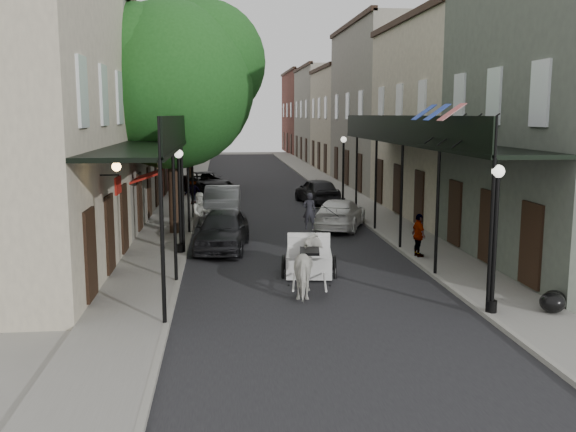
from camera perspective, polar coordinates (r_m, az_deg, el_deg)
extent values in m
plane|color=gray|center=(17.86, 2.68, -7.37)|extent=(140.00, 140.00, 0.00)
cube|color=black|center=(37.37, -1.87, 1.28)|extent=(8.00, 90.00, 0.01)
cube|color=gray|center=(37.35, -9.55, 1.24)|extent=(2.20, 90.00, 0.12)
cube|color=gray|center=(38.03, 5.66, 1.46)|extent=(2.20, 90.00, 0.12)
cube|color=beige|center=(47.32, -13.36, 9.04)|extent=(5.00, 80.00, 10.50)
cube|color=gray|center=(48.25, 7.61, 9.20)|extent=(5.00, 80.00, 10.50)
cube|color=black|center=(24.08, -11.72, 6.37)|extent=(2.20, 18.00, 0.12)
cube|color=black|center=(23.98, -9.24, 7.62)|extent=(0.06, 18.00, 1.00)
cylinder|color=black|center=(15.28, -11.12, -2.15)|extent=(0.10, 0.10, 4.00)
cylinder|color=black|center=(23.16, -9.36, 1.67)|extent=(0.10, 0.10, 4.00)
cylinder|color=black|center=(31.11, -8.49, 3.54)|extent=(0.10, 0.10, 4.00)
cube|color=black|center=(25.13, 11.75, 6.47)|extent=(2.20, 18.00, 0.12)
cube|color=black|center=(24.82, 9.45, 7.66)|extent=(0.06, 18.00, 1.00)
cylinder|color=black|center=(16.58, 17.61, -1.54)|extent=(0.10, 0.10, 4.00)
cylinder|color=black|center=(24.04, 10.05, 1.91)|extent=(0.10, 0.10, 4.00)
cylinder|color=black|center=(31.76, 6.11, 3.70)|extent=(0.10, 0.10, 4.00)
cylinder|color=#382619|center=(27.09, -10.17, 4.40)|extent=(0.44, 0.44, 5.60)
sphere|color=#1B4D19|center=(27.04, -10.37, 11.34)|extent=(6.80, 6.80, 6.80)
sphere|color=#1B4D19|center=(27.63, -7.44, 13.44)|extent=(5.10, 5.10, 5.10)
cylinder|color=#382619|center=(41.06, -8.74, 5.57)|extent=(0.44, 0.44, 5.04)
sphere|color=#1B4D19|center=(40.99, -8.84, 9.67)|extent=(6.00, 6.00, 6.00)
sphere|color=#1B4D19|center=(41.57, -7.14, 10.94)|extent=(4.50, 4.50, 4.50)
cylinder|color=black|center=(17.04, 17.62, -7.66)|extent=(0.28, 0.28, 0.30)
cylinder|color=black|center=(16.67, 17.87, -2.54)|extent=(0.12, 0.12, 3.40)
sphere|color=white|center=(16.42, 18.18, 3.80)|extent=(0.32, 0.32, 0.32)
cylinder|color=black|center=(23.48, -9.49, -2.82)|extent=(0.28, 0.28, 0.30)
cylinder|color=black|center=(23.21, -9.59, 0.93)|extent=(0.12, 0.12, 3.40)
sphere|color=white|center=(23.03, -9.71, 5.49)|extent=(0.32, 0.32, 0.32)
cylinder|color=black|center=(35.89, 4.89, 1.35)|extent=(0.28, 0.28, 0.30)
cylinder|color=black|center=(35.71, 4.93, 3.82)|extent=(0.12, 0.12, 3.40)
sphere|color=white|center=(35.60, 4.97, 6.79)|extent=(0.32, 0.32, 0.32)
imported|color=silver|center=(18.03, 1.92, -4.52)|extent=(1.12, 2.03, 1.64)
torus|color=black|center=(20.89, -0.37, -3.20)|extent=(0.25, 1.28, 1.28)
torus|color=black|center=(20.90, 4.09, -3.22)|extent=(0.25, 1.28, 1.28)
torus|color=black|center=(19.60, 0.08, -4.91)|extent=(0.15, 0.67, 0.66)
torus|color=black|center=(19.61, 3.68, -4.93)|extent=(0.15, 0.67, 0.66)
cube|color=silver|center=(20.60, 1.87, -2.17)|extent=(1.60, 1.95, 0.69)
cube|color=silver|center=(19.48, 1.90, -1.34)|extent=(1.25, 0.69, 0.12)
cube|color=silver|center=(19.19, 1.91, -0.60)|extent=(1.19, 0.25, 0.50)
imported|color=black|center=(19.38, 1.91, 0.46)|extent=(0.44, 0.32, 1.11)
imported|color=beige|center=(27.26, -7.75, 0.21)|extent=(1.07, 0.96, 1.80)
imported|color=gray|center=(35.84, -8.44, 2.24)|extent=(1.07, 0.77, 1.49)
imported|color=gray|center=(22.77, 11.55, -1.69)|extent=(0.49, 0.93, 1.51)
imported|color=black|center=(24.17, -5.84, -1.22)|extent=(2.32, 4.64, 1.52)
imported|color=#A0A0A5|center=(31.23, -5.87, 1.16)|extent=(1.91, 4.88, 1.58)
imported|color=black|center=(41.18, -7.28, 2.91)|extent=(3.88, 5.58, 1.42)
imported|color=white|center=(28.60, 4.62, 0.19)|extent=(3.29, 4.91, 1.32)
imported|color=black|center=(36.59, 2.61, 2.26)|extent=(2.39, 4.53, 1.47)
ellipsoid|color=black|center=(17.48, 22.45, -7.11)|extent=(0.63, 0.63, 0.53)
ellipsoid|color=black|center=(18.02, 22.61, -6.81)|extent=(0.55, 0.55, 0.44)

